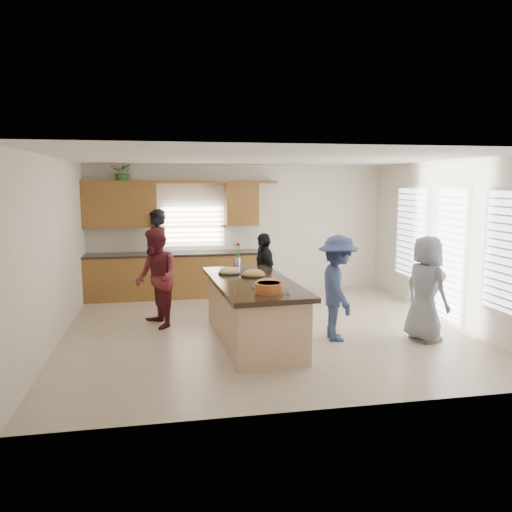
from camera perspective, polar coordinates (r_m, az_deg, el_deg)
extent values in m
plane|color=beige|center=(8.38, 1.15, -8.38)|extent=(6.50, 6.50, 0.00)
cube|color=silver|center=(11.02, -2.03, 3.10)|extent=(6.50, 0.02, 2.80)
cube|color=silver|center=(5.22, 7.96, -2.94)|extent=(6.50, 0.02, 2.80)
cube|color=silver|center=(8.07, -22.03, 0.54)|extent=(0.02, 6.00, 2.80)
cube|color=silver|center=(9.31, 21.17, 1.55)|extent=(0.02, 6.00, 2.80)
cube|color=white|center=(8.03, 1.21, 11.12)|extent=(6.50, 6.00, 0.02)
cube|color=brown|center=(10.72, -9.31, -2.29)|extent=(3.65, 0.62, 0.90)
cube|color=black|center=(10.65, -9.37, 0.23)|extent=(3.70, 0.65, 0.05)
cube|color=brown|center=(10.71, -15.31, 5.60)|extent=(1.50, 0.36, 0.90)
cube|color=brown|center=(10.81, -1.64, 5.92)|extent=(0.70, 0.36, 0.90)
cube|color=brown|center=(10.68, -8.50, 8.38)|extent=(4.05, 0.40, 0.06)
cube|color=brown|center=(10.87, -7.23, 3.36)|extent=(1.35, 0.08, 0.85)
cube|color=white|center=(10.41, 17.28, 2.55)|extent=(0.06, 1.10, 1.75)
cube|color=white|center=(9.23, 21.26, 0.09)|extent=(0.06, 0.85, 2.25)
cube|color=white|center=(7.98, 27.02, 0.33)|extent=(0.06, 1.10, 1.75)
cube|color=tan|center=(7.67, -0.34, -6.54)|extent=(1.14, 2.55, 0.88)
cube|color=black|center=(7.56, -0.35, -3.06)|extent=(1.30, 2.76, 0.07)
cube|color=black|center=(7.79, -0.34, -9.39)|extent=(1.06, 2.47, 0.08)
cylinder|color=black|center=(7.09, 1.42, -3.45)|extent=(0.46, 0.46, 0.02)
ellipsoid|color=gold|center=(7.09, 1.42, -3.31)|extent=(0.42, 0.42, 0.19)
cylinder|color=black|center=(7.90, -0.30, -2.23)|extent=(0.40, 0.40, 0.02)
ellipsoid|color=gold|center=(7.89, -0.30, -2.10)|extent=(0.36, 0.36, 0.16)
cylinder|color=black|center=(8.12, -3.07, -1.94)|extent=(0.37, 0.37, 0.02)
ellipsoid|color=tan|center=(8.12, -3.07, -1.82)|extent=(0.33, 0.33, 0.15)
cylinder|color=#C15A23|center=(6.70, 1.49, -3.65)|extent=(0.39, 0.39, 0.14)
cylinder|color=beige|center=(6.69, 1.49, -3.24)|extent=(0.32, 0.32, 0.04)
cylinder|color=white|center=(6.61, 3.55, -4.01)|extent=(0.09, 0.09, 0.10)
cylinder|color=#B48BCA|center=(8.34, -2.65, -1.56)|extent=(0.21, 0.21, 0.05)
cylinder|color=silver|center=(8.75, -2.18, -0.71)|extent=(0.13, 0.13, 0.17)
imported|color=#2D692A|center=(10.70, -15.01, 9.28)|extent=(0.54, 0.51, 0.47)
imported|color=black|center=(10.55, -11.23, 0.18)|extent=(0.72, 0.82, 1.88)
imported|color=maroon|center=(8.49, -11.32, -2.49)|extent=(0.88, 0.98, 1.68)
imported|color=black|center=(9.19, 0.90, -2.03)|extent=(0.47, 0.92, 1.51)
imported|color=navy|center=(7.77, 9.31, -3.61)|extent=(0.73, 1.12, 1.63)
imported|color=slate|center=(8.06, 18.84, -3.55)|extent=(0.70, 0.90, 1.62)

